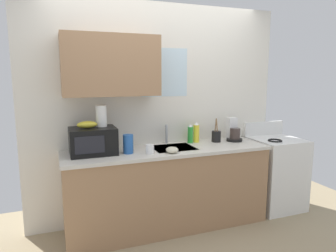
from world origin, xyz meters
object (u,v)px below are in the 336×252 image
object	(u,v)px
microwave	(93,141)
coffee_maker	(233,132)
dish_soap_bottle_yellow	(196,133)
cereal_canister	(128,144)
small_bowl	(172,150)
paper_towel_roll	(101,116)
dish_soap_bottle_green	(190,134)
mug_white	(150,149)
stove_range	(275,172)
utensil_crock	(216,136)
banana_bunch	(87,125)

from	to	relation	value
microwave	coffee_maker	distance (m)	1.69
dish_soap_bottle_yellow	cereal_canister	xyz separation A→B (m)	(-0.89, -0.24, -0.02)
cereal_canister	small_bowl	distance (m)	0.46
dish_soap_bottle_yellow	paper_towel_roll	bearing A→B (deg)	-175.59
dish_soap_bottle_yellow	cereal_canister	world-z (taller)	dish_soap_bottle_yellow
paper_towel_roll	cereal_canister	xyz separation A→B (m)	(0.24, -0.15, -0.28)
dish_soap_bottle_yellow	small_bowl	distance (m)	0.61
dish_soap_bottle_green	cereal_canister	distance (m)	0.84
dish_soap_bottle_yellow	microwave	bearing A→B (deg)	-173.56
dish_soap_bottle_green	mug_white	world-z (taller)	dish_soap_bottle_green
microwave	paper_towel_roll	distance (m)	0.27
stove_range	utensil_crock	distance (m)	0.97
banana_bunch	paper_towel_roll	xyz separation A→B (m)	(0.15, 0.05, 0.08)
coffee_maker	banana_bunch	bearing A→B (deg)	-178.08
dish_soap_bottle_green	cereal_canister	xyz separation A→B (m)	(-0.80, -0.23, -0.01)
stove_range	mug_white	distance (m)	1.80
dish_soap_bottle_yellow	utensil_crock	xyz separation A→B (m)	(0.23, -0.07, -0.05)
small_bowl	cereal_canister	bearing A→B (deg)	160.56
utensil_crock	small_bowl	size ratio (longest dim) A/B	2.21
stove_range	mug_white	size ratio (longest dim) A/B	11.37
cereal_canister	paper_towel_roll	bearing A→B (deg)	147.99
cereal_canister	banana_bunch	bearing A→B (deg)	165.62
stove_range	microwave	world-z (taller)	microwave
microwave	small_bowl	distance (m)	0.81
paper_towel_roll	coffee_maker	xyz separation A→B (m)	(1.59, 0.01, -0.28)
small_bowl	coffee_maker	bearing A→B (deg)	18.44
microwave	cereal_canister	xyz separation A→B (m)	(0.34, -0.10, -0.04)
microwave	small_bowl	bearing A→B (deg)	-17.98
dish_soap_bottle_yellow	dish_soap_bottle_green	bearing A→B (deg)	-176.50
utensil_crock	dish_soap_bottle_green	bearing A→B (deg)	168.83
stove_range	mug_white	bearing A→B (deg)	-175.24
dish_soap_bottle_yellow	mug_white	distance (m)	0.76
stove_range	utensil_crock	bearing A→B (deg)	171.83
microwave	dish_soap_bottle_yellow	world-z (taller)	microwave
paper_towel_roll	small_bowl	size ratio (longest dim) A/B	1.69
utensil_crock	banana_bunch	bearing A→B (deg)	-177.35
stove_range	cereal_canister	xyz separation A→B (m)	(-1.93, -0.05, 0.54)
coffee_maker	dish_soap_bottle_green	xyz separation A→B (m)	(-0.54, 0.07, 0.00)
dish_soap_bottle_green	cereal_canister	size ratio (longest dim) A/B	1.17
dish_soap_bottle_yellow	utensil_crock	distance (m)	0.25
paper_towel_roll	utensil_crock	xyz separation A→B (m)	(1.36, 0.02, -0.31)
paper_towel_roll	mug_white	xyz separation A→B (m)	(0.44, -0.24, -0.33)
mug_white	small_bowl	world-z (taller)	mug_white
cereal_canister	utensil_crock	size ratio (longest dim) A/B	0.67
dish_soap_bottle_green	utensil_crock	distance (m)	0.32
microwave	paper_towel_roll	size ratio (longest dim) A/B	2.09
coffee_maker	utensil_crock	bearing A→B (deg)	177.16
dish_soap_bottle_yellow	mug_white	bearing A→B (deg)	-154.35
paper_towel_roll	mug_white	size ratio (longest dim) A/B	2.32
microwave	utensil_crock	size ratio (longest dim) A/B	1.60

